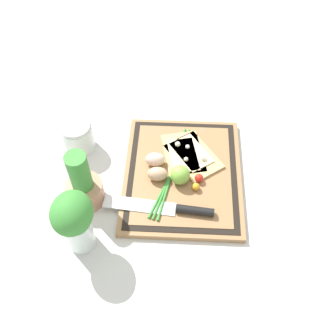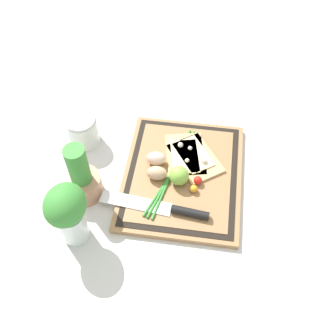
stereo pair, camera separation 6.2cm
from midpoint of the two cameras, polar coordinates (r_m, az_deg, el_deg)
name	(u,v)px [view 2 (the right image)]	position (r m, az deg, el deg)	size (l,w,h in m)	color
ground_plane	(182,178)	(1.13, 3.65, -1.45)	(6.00, 6.00, 0.00)	silver
cutting_board	(182,175)	(1.12, 3.68, -1.15)	(0.41, 0.33, 0.02)	#997047
pizza_slice_near	(195,157)	(1.14, 5.47, 1.49)	(0.19, 0.18, 0.02)	tan
pizza_slice_far	(186,155)	(1.14, 4.15, 1.86)	(0.18, 0.14, 0.02)	tan
knife	(172,209)	(1.03, 2.31, -6.07)	(0.06, 0.30, 0.02)	silver
egg_brown	(157,173)	(1.08, -0.01, -0.81)	(0.04, 0.06, 0.04)	tan
egg_pink	(156,159)	(1.11, -0.13, 1.32)	(0.04, 0.06, 0.04)	beige
lime	(179,176)	(1.07, 3.28, -1.18)	(0.05, 0.05, 0.05)	#7FB742
cherry_tomato_red	(198,180)	(1.08, 5.98, -1.86)	(0.02, 0.02, 0.02)	red
cherry_tomato_yellow	(194,189)	(1.07, 5.42, -3.10)	(0.02, 0.02, 0.02)	gold
scallion_bunch	(173,171)	(1.11, 2.25, -0.48)	(0.32, 0.12, 0.01)	#388433
herb_pot	(82,179)	(1.06, -10.77, -1.66)	(0.10, 0.10, 0.19)	#AD7A5B
sauce_jar	(83,132)	(1.20, -10.82, 5.16)	(0.09, 0.09, 0.09)	silver
herb_glass	(68,212)	(0.95, -12.56, -6.32)	(0.11, 0.10, 0.19)	silver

